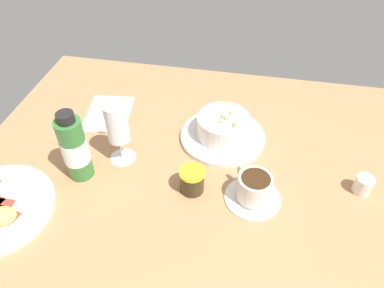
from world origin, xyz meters
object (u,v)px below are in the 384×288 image
object	(u,v)px
coffee_cup	(254,189)
jam_jar	(192,180)
sauce_bottle_green	(75,148)
porridge_bowl	(223,129)
cutlery_setting	(107,114)
creamer_jug	(364,185)
wine_glass	(117,126)

from	to	relation	value
coffee_cup	jam_jar	bearing A→B (deg)	-0.57
coffee_cup	sauce_bottle_green	bearing A→B (deg)	0.07
porridge_bowl	cutlery_setting	xyz separation A→B (cm)	(34.29, -3.85, -3.07)
cutlery_setting	coffee_cup	world-z (taller)	coffee_cup
creamer_jug	sauce_bottle_green	world-z (taller)	sauce_bottle_green
wine_glass	cutlery_setting	bearing A→B (deg)	-57.46
cutlery_setting	coffee_cup	size ratio (longest dim) A/B	1.43
porridge_bowl	wine_glass	world-z (taller)	wine_glass
wine_glass	sauce_bottle_green	distance (cm)	10.94
wine_glass	sauce_bottle_green	size ratio (longest dim) A/B	0.90
porridge_bowl	wine_glass	size ratio (longest dim) A/B	1.36
porridge_bowl	jam_jar	bearing A→B (deg)	76.13
cutlery_setting	wine_glass	xyz separation A→B (cm)	(-10.27, 16.10, 10.42)
creamer_jug	jam_jar	distance (cm)	39.44
coffee_cup	wine_glass	world-z (taller)	wine_glass
coffee_cup	sauce_bottle_green	world-z (taller)	sauce_bottle_green
wine_glass	sauce_bottle_green	world-z (taller)	sauce_bottle_green
porridge_bowl	wine_glass	bearing A→B (deg)	27.03
wine_glass	jam_jar	xyz separation A→B (cm)	(-19.30, 6.85, -7.55)
coffee_cup	wine_glass	distance (cm)	34.90
creamer_jug	wine_glass	distance (cm)	58.74
jam_jar	coffee_cup	bearing A→B (deg)	179.43
wine_glass	jam_jar	distance (cm)	21.83
cutlery_setting	coffee_cup	xyz separation A→B (cm)	(-43.64, 23.09, 2.97)
creamer_jug	sauce_bottle_green	distance (cm)	66.87
porridge_bowl	wine_glass	distance (cm)	27.95
coffee_cup	creamer_jug	xyz separation A→B (cm)	(-24.76, -7.02, -0.96)
creamer_jug	porridge_bowl	bearing A→B (deg)	-19.72
porridge_bowl	coffee_cup	xyz separation A→B (cm)	(-9.35, 19.24, -0.10)
porridge_bowl	sauce_bottle_green	size ratio (longest dim) A/B	1.22
coffee_cup	sauce_bottle_green	xyz separation A→B (cm)	(41.45, 0.05, 5.24)
cutlery_setting	sauce_bottle_green	size ratio (longest dim) A/B	0.99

